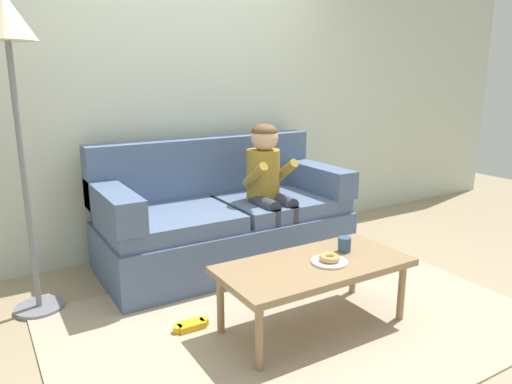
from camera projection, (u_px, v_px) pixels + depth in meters
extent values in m
plane|color=#9E896B|center=(274.00, 305.00, 3.11)|extent=(10.00, 10.00, 0.00)
cube|color=beige|center=(183.00, 82.00, 3.94)|extent=(8.00, 0.10, 2.80)
cube|color=tan|center=(296.00, 321.00, 2.90)|extent=(2.81, 1.90, 0.01)
cube|color=slate|center=(226.00, 240.00, 3.76)|extent=(1.91, 0.90, 0.38)
cube|color=slate|center=(169.00, 221.00, 3.42)|extent=(0.92, 0.74, 0.12)
cube|color=slate|center=(280.00, 203.00, 3.90)|extent=(0.92, 0.74, 0.12)
cube|color=slate|center=(205.00, 166.00, 3.92)|extent=(1.91, 0.20, 0.47)
cube|color=slate|center=(113.00, 204.00, 3.23)|extent=(0.20, 0.90, 0.22)
cube|color=slate|center=(314.00, 177.00, 4.09)|extent=(0.20, 0.90, 0.22)
cube|color=#937551|center=(314.00, 266.00, 2.75)|extent=(1.13, 0.55, 0.04)
cylinder|color=#937551|center=(259.00, 339.00, 2.37)|extent=(0.04, 0.04, 0.37)
cylinder|color=#937551|center=(401.00, 293.00, 2.88)|extent=(0.04, 0.04, 0.37)
cylinder|color=#937551|center=(221.00, 305.00, 2.73)|extent=(0.04, 0.04, 0.37)
cylinder|color=#937551|center=(353.00, 269.00, 3.23)|extent=(0.04, 0.04, 0.37)
cylinder|color=olive|center=(263.00, 175.00, 3.72)|extent=(0.26, 0.26, 0.40)
sphere|color=#DBAD89|center=(265.00, 138.00, 3.63)|extent=(0.21, 0.21, 0.21)
ellipsoid|color=brown|center=(265.00, 131.00, 3.62)|extent=(0.20, 0.20, 0.12)
cylinder|color=#333847|center=(264.00, 204.00, 3.60)|extent=(0.11, 0.30, 0.11)
cylinder|color=#333847|center=(275.00, 239.00, 3.53)|extent=(0.09, 0.09, 0.44)
cube|color=black|center=(278.00, 272.00, 3.55)|extent=(0.10, 0.20, 0.06)
cylinder|color=olive|center=(255.00, 175.00, 3.56)|extent=(0.07, 0.29, 0.23)
cylinder|color=#333847|center=(282.00, 201.00, 3.68)|extent=(0.11, 0.30, 0.11)
cylinder|color=#333847|center=(293.00, 235.00, 3.61)|extent=(0.09, 0.09, 0.44)
cube|color=black|center=(296.00, 268.00, 3.63)|extent=(0.10, 0.20, 0.06)
cylinder|color=olive|center=(285.00, 171.00, 3.69)|extent=(0.07, 0.29, 0.23)
cylinder|color=white|center=(329.00, 262.00, 2.74)|extent=(0.21, 0.21, 0.01)
torus|color=tan|center=(329.00, 258.00, 2.74)|extent=(0.16, 0.16, 0.04)
cylinder|color=#334C72|center=(344.00, 244.00, 2.91)|extent=(0.08, 0.08, 0.09)
cube|color=gold|center=(191.00, 326.00, 2.80)|extent=(0.16, 0.09, 0.05)
cylinder|color=gold|center=(178.00, 330.00, 2.76)|extent=(0.06, 0.06, 0.05)
cylinder|color=gold|center=(204.00, 322.00, 2.84)|extent=(0.06, 0.06, 0.05)
cylinder|color=slate|center=(40.00, 308.00, 3.05)|extent=(0.30, 0.30, 0.03)
cylinder|color=slate|center=(24.00, 178.00, 2.84)|extent=(0.04, 0.04, 1.67)
cone|color=beige|center=(5.00, 16.00, 2.62)|extent=(0.32, 0.32, 0.26)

